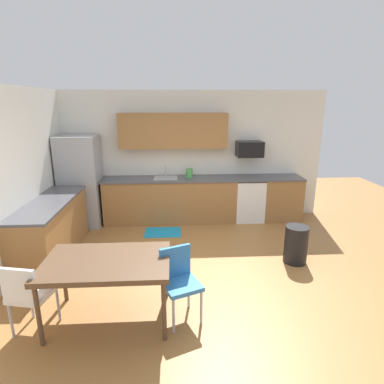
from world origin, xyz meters
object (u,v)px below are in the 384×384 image
refrigerator (81,181)px  dining_table (107,265)px  trash_bin (296,244)px  kettle (189,173)px  oven_range (248,199)px  microwave (250,149)px  chair_far_side (28,293)px  chair_near_table (179,278)px

refrigerator → dining_table: 3.30m
trash_bin → kettle: size_ratio=3.00×
dining_table → kettle: kettle is taller
oven_range → microwave: (0.00, 0.10, 1.06)m
dining_table → oven_range: bearing=53.4°
dining_table → trash_bin: 2.96m
trash_bin → kettle: (-1.58, 2.01, 0.72)m
dining_table → chair_far_side: 0.85m
trash_bin → oven_range: bearing=99.1°
dining_table → kettle: (1.09, 3.22, 0.32)m
chair_far_side → microwave: bearing=47.7°
chair_far_side → trash_bin: bearing=22.2°
oven_range → chair_far_side: (-3.16, -3.38, 0.05)m
refrigerator → microwave: refrigerator is taller
trash_bin → dining_table: bearing=-155.5°
refrigerator → trash_bin: (3.78, -1.88, -0.62)m
kettle → chair_near_table: bearing=-95.1°
microwave → dining_table: 4.11m
microwave → chair_far_side: size_ratio=0.64×
refrigerator → kettle: bearing=3.4°
refrigerator → microwave: 3.52m
chair_near_table → kettle: 3.27m
oven_range → microwave: microwave is taller
dining_table → kettle: size_ratio=7.00×
chair_far_side → kettle: 3.95m
oven_range → trash_bin: (0.31, -1.96, -0.16)m
refrigerator → trash_bin: 4.27m
kettle → dining_table: bearing=-108.7°
oven_range → chair_near_table: size_ratio=1.07×
refrigerator → chair_near_table: (1.92, -3.09, -0.41)m
chair_near_table → trash_bin: size_ratio=1.42×
kettle → trash_bin: bearing=-51.8°
kettle → microwave: bearing=2.3°
refrigerator → chair_near_table: bearing=-58.2°
microwave → chair_near_table: 3.76m
oven_range → chair_far_side: 4.63m
chair_near_table → microwave: bearing=64.6°
microwave → chair_far_side: (-3.16, -3.48, -1.01)m
refrigerator → chair_near_table: 3.66m
oven_range → dining_table: oven_range is taller
dining_table → trash_bin: dining_table is taller
dining_table → trash_bin: size_ratio=2.33×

